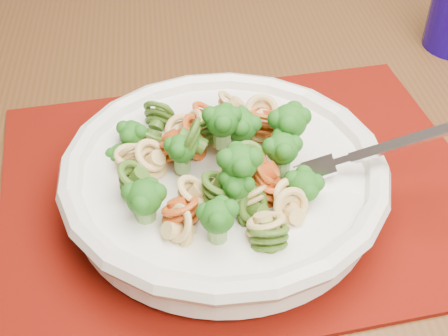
{
  "coord_description": "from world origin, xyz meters",
  "views": [
    {
      "loc": [
        -0.35,
        -0.02,
        1.15
      ],
      "look_at": [
        -0.37,
        0.35,
        0.83
      ],
      "focal_mm": 50.0,
      "sensor_mm": 36.0,
      "label": 1
    }
  ],
  "objects": [
    {
      "name": "dining_table",
      "position": [
        -0.45,
        0.46,
        0.68
      ],
      "size": [
        1.57,
        1.14,
        0.78
      ],
      "rotation": [
        0.0,
        0.0,
        0.16
      ],
      "color": "#4F2D16",
      "rests_on": "ground"
    },
    {
      "name": "placemat",
      "position": [
        -0.35,
        0.37,
        0.78
      ],
      "size": [
        0.47,
        0.41,
        0.0
      ],
      "primitive_type": "cube",
      "rotation": [
        0.0,
        0.0,
        0.26
      ],
      "color": "#5F0A04",
      "rests_on": "dining_table"
    },
    {
      "name": "pasta_bowl",
      "position": [
        -0.37,
        0.35,
        0.82
      ],
      "size": [
        0.26,
        0.26,
        0.05
      ],
      "color": "silver",
      "rests_on": "placemat"
    },
    {
      "name": "pasta_broccoli_heap",
      "position": [
        -0.37,
        0.35,
        0.83
      ],
      "size": [
        0.22,
        0.22,
        0.06
      ],
      "primitive_type": null,
      "color": "tan",
      "rests_on": "pasta_bowl"
    },
    {
      "name": "fork",
      "position": [
        -0.29,
        0.35,
        0.83
      ],
      "size": [
        0.18,
        0.04,
        0.08
      ],
      "primitive_type": null,
      "rotation": [
        0.0,
        -0.35,
        0.11
      ],
      "color": "silver",
      "rests_on": "pasta_bowl"
    }
  ]
}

